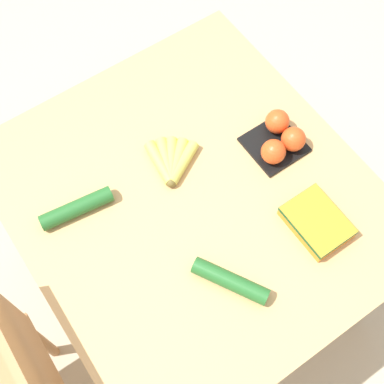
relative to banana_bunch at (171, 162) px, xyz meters
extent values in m
plane|color=#B7A88E|center=(-0.12, 0.01, -0.74)|extent=(12.00, 12.00, 0.00)
cube|color=tan|center=(-0.12, 0.01, -0.03)|extent=(1.08, 0.98, 0.03)
cylinder|color=tan|center=(-0.60, -0.42, -0.39)|extent=(0.06, 0.06, 0.69)
cylinder|color=tan|center=(0.36, -0.42, -0.39)|extent=(0.06, 0.06, 0.69)
cylinder|color=tan|center=(0.36, 0.44, -0.39)|extent=(0.06, 0.06, 0.69)
cube|color=#A87547|center=(-0.26, 0.60, -0.04)|extent=(0.39, 0.03, 0.48)
cylinder|color=#A87547|center=(-0.08, 0.62, -0.52)|extent=(0.04, 0.04, 0.43)
sphere|color=brown|center=(-0.05, 0.04, 0.00)|extent=(0.03, 0.03, 0.03)
cylinder|color=#CCC651|center=(-0.02, -0.03, 0.00)|extent=(0.10, 0.14, 0.03)
cylinder|color=#CCC651|center=(-0.01, -0.02, 0.00)|extent=(0.12, 0.13, 0.03)
cylinder|color=#CCC651|center=(0.01, 0.00, 0.00)|extent=(0.14, 0.11, 0.03)
cylinder|color=#CCC651|center=(0.01, 0.01, 0.00)|extent=(0.15, 0.08, 0.03)
cylinder|color=#CCC651|center=(0.02, 0.03, 0.00)|extent=(0.15, 0.05, 0.03)
cube|color=black|center=(-0.12, -0.29, -0.01)|extent=(0.16, 0.16, 0.01)
sphere|color=#DB4C1E|center=(-0.15, -0.33, 0.03)|extent=(0.07, 0.07, 0.07)
sphere|color=#DB4C1E|center=(-0.08, -0.33, 0.03)|extent=(0.07, 0.07, 0.07)
sphere|color=#DB4C1E|center=(-0.15, -0.25, 0.03)|extent=(0.07, 0.07, 0.07)
cube|color=orange|center=(-0.39, -0.23, 0.00)|extent=(0.18, 0.13, 0.04)
cube|color=#145123|center=(-0.39, -0.23, 0.02)|extent=(0.18, 0.14, 0.01)
cylinder|color=#236028|center=(-0.39, 0.07, 0.01)|extent=(0.21, 0.14, 0.05)
cylinder|color=#236028|center=(0.02, 0.30, 0.01)|extent=(0.07, 0.22, 0.05)
camera|label=1|loc=(-0.67, 0.39, 1.37)|focal=50.00mm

